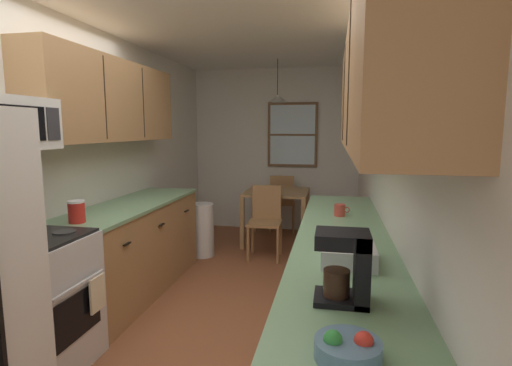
% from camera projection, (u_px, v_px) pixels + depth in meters
% --- Properties ---
extents(ground_plane, '(12.00, 12.00, 0.00)m').
position_uv_depth(ground_plane, '(235.00, 294.00, 3.85)').
color(ground_plane, brown).
extents(wall_left, '(0.10, 9.00, 2.55)m').
position_uv_depth(wall_left, '(105.00, 163.00, 3.94)').
color(wall_left, silver).
rests_on(wall_left, ground).
extents(wall_right, '(0.10, 9.00, 2.55)m').
position_uv_depth(wall_right, '(384.00, 168.00, 3.42)').
color(wall_right, silver).
rests_on(wall_right, ground).
extents(wall_back, '(4.40, 0.10, 2.55)m').
position_uv_depth(wall_back, '(276.00, 150.00, 6.25)').
color(wall_back, silver).
rests_on(wall_back, ground).
extents(ceiling_slab, '(4.40, 9.00, 0.08)m').
position_uv_depth(ceiling_slab, '(233.00, 19.00, 3.50)').
color(ceiling_slab, white).
extents(stove_range, '(0.66, 0.64, 1.10)m').
position_uv_depth(stove_range, '(35.00, 303.00, 2.58)').
color(stove_range, silver).
rests_on(stove_range, ground).
extents(microwave_over_range, '(0.39, 0.57, 0.33)m').
position_uv_depth(microwave_over_range, '(5.00, 124.00, 2.44)').
color(microwave_over_range, white).
extents(counter_left, '(0.64, 1.96, 0.90)m').
position_uv_depth(counter_left, '(133.00, 248.00, 3.84)').
color(counter_left, '#A87A4C').
rests_on(counter_left, ground).
extents(upper_cabinets_left, '(0.33, 2.04, 0.75)m').
position_uv_depth(upper_cabinets_left, '(110.00, 101.00, 3.63)').
color(upper_cabinets_left, '#A87A4C').
extents(counter_right, '(0.64, 3.31, 0.90)m').
position_uv_depth(counter_right, '(342.00, 303.00, 2.62)').
color(counter_right, '#A87A4C').
rests_on(counter_right, ground).
extents(upper_cabinets_right, '(0.33, 2.99, 0.75)m').
position_uv_depth(upper_cabinets_right, '(373.00, 85.00, 2.35)').
color(upper_cabinets_right, '#A87A4C').
extents(dining_table, '(0.87, 0.86, 0.75)m').
position_uv_depth(dining_table, '(277.00, 199.00, 5.51)').
color(dining_table, '#A87F51').
rests_on(dining_table, ground).
extents(dining_chair_near, '(0.42, 0.42, 0.90)m').
position_uv_depth(dining_chair_near, '(266.00, 218.00, 4.92)').
color(dining_chair_near, '#A87A4C').
rests_on(dining_chair_near, ground).
extents(dining_chair_far, '(0.43, 0.43, 0.90)m').
position_uv_depth(dining_chair_far, '(282.00, 200.00, 6.15)').
color(dining_chair_far, '#A87A4C').
rests_on(dining_chair_far, ground).
extents(pendant_light, '(0.27, 0.27, 0.58)m').
position_uv_depth(pendant_light, '(277.00, 99.00, 5.32)').
color(pendant_light, black).
extents(back_window, '(0.78, 0.05, 1.00)m').
position_uv_depth(back_window, '(293.00, 135.00, 6.09)').
color(back_window, brown).
extents(trash_bin, '(0.29, 0.29, 0.68)m').
position_uv_depth(trash_bin, '(202.00, 230.00, 4.97)').
color(trash_bin, white).
rests_on(trash_bin, ground).
extents(storage_canister, '(0.12, 0.12, 0.17)m').
position_uv_depth(storage_canister, '(77.00, 212.00, 2.98)').
color(storage_canister, red).
rests_on(storage_canister, counter_left).
extents(dish_towel, '(0.02, 0.16, 0.24)m').
position_uv_depth(dish_towel, '(97.00, 293.00, 2.66)').
color(dish_towel, beige).
extents(coffee_maker, '(0.22, 0.18, 0.30)m').
position_uv_depth(coffee_maker, '(349.00, 266.00, 1.60)').
color(coffee_maker, black).
rests_on(coffee_maker, counter_right).
extents(mug_by_coffeemaker, '(0.13, 0.09, 0.10)m').
position_uv_depth(mug_by_coffeemaker, '(340.00, 210.00, 3.22)').
color(mug_by_coffeemaker, '#BF3F33').
rests_on(mug_by_coffeemaker, counter_right).
extents(fruit_bowl, '(0.21, 0.21, 0.09)m').
position_uv_depth(fruit_bowl, '(348.00, 348.00, 1.21)').
color(fruit_bowl, '#597F9E').
rests_on(fruit_bowl, counter_right).
extents(dish_rack, '(0.28, 0.34, 0.10)m').
position_uv_depth(dish_rack, '(348.00, 253.00, 2.10)').
color(dish_rack, silver).
rests_on(dish_rack, counter_right).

